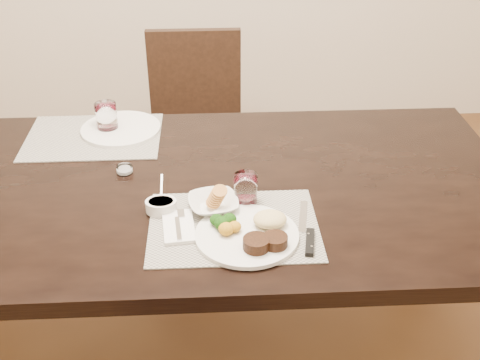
{
  "coord_description": "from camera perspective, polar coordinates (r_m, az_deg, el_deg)",
  "views": [
    {
      "loc": [
        0.07,
        -1.55,
        1.72
      ],
      "look_at": [
        0.15,
        -0.1,
        0.82
      ],
      "focal_mm": 45.0,
      "sensor_mm": 36.0,
      "label": 1
    }
  ],
  "objects": [
    {
      "name": "wine_glass_far",
      "position": [
        2.16,
        -12.53,
        5.7
      ],
      "size": [
        0.07,
        0.07,
        0.1
      ],
      "rotation": [
        0.0,
        0.0,
        0.15
      ],
      "color": "white",
      "rests_on": "placemat_far"
    },
    {
      "name": "sauce_ramekin",
      "position": [
        1.7,
        -7.49,
        -2.4
      ],
      "size": [
        0.09,
        0.13,
        0.07
      ],
      "rotation": [
        0.0,
        0.0,
        -0.02
      ],
      "color": "silver",
      "rests_on": "placemat_near"
    },
    {
      "name": "placemat_near",
      "position": [
        1.64,
        -0.61,
        -4.4
      ],
      "size": [
        0.46,
        0.34,
        0.0
      ],
      "primitive_type": "cube",
      "color": "gray",
      "rests_on": "dining_table"
    },
    {
      "name": "cracker_bowl",
      "position": [
        1.7,
        -2.55,
        -2.24
      ],
      "size": [
        0.16,
        0.16,
        0.06
      ],
      "rotation": [
        0.0,
        0.0,
        0.19
      ],
      "color": "silver",
      "rests_on": "placemat_near"
    },
    {
      "name": "dining_table",
      "position": [
        1.87,
        -4.62,
        -2.53
      ],
      "size": [
        2.0,
        1.0,
        0.75
      ],
      "color": "black",
      "rests_on": "ground"
    },
    {
      "name": "napkin_fork",
      "position": [
        1.63,
        -5.84,
        -4.41
      ],
      "size": [
        0.1,
        0.16,
        0.01
      ],
      "rotation": [
        0.0,
        0.0,
        0.1
      ],
      "color": "white",
      "rests_on": "placemat_near"
    },
    {
      "name": "far_plate",
      "position": [
        2.17,
        -11.23,
        4.78
      ],
      "size": [
        0.28,
        0.28,
        0.01
      ],
      "primitive_type": "cylinder",
      "color": "silver",
      "rests_on": "placemat_far"
    },
    {
      "name": "salt_cellar",
      "position": [
        1.91,
        -10.88,
        0.96
      ],
      "size": [
        0.05,
        0.05,
        0.02
      ],
      "rotation": [
        0.0,
        0.0,
        -0.33
      ],
      "color": "white",
      "rests_on": "dining_table"
    },
    {
      "name": "wine_glass_near",
      "position": [
        1.71,
        0.54,
        -0.99
      ],
      "size": [
        0.07,
        0.07,
        0.09
      ],
      "rotation": [
        0.0,
        0.0,
        0.21
      ],
      "color": "white",
      "rests_on": "placemat_near"
    },
    {
      "name": "dinner_plate",
      "position": [
        1.59,
        1.14,
        -5.02
      ],
      "size": [
        0.28,
        0.28,
        0.05
      ],
      "rotation": [
        0.0,
        0.0,
        0.27
      ],
      "color": "silver",
      "rests_on": "placemat_near"
    },
    {
      "name": "chair_far",
      "position": [
        2.77,
        -4.19,
        5.5
      ],
      "size": [
        0.42,
        0.42,
        0.9
      ],
      "color": "black",
      "rests_on": "ground"
    },
    {
      "name": "ground_plane",
      "position": [
        2.32,
        -3.89,
        -16.35
      ],
      "size": [
        4.5,
        4.5,
        0.0
      ],
      "primitive_type": "plane",
      "color": "#412615",
      "rests_on": "ground"
    },
    {
      "name": "steak_knife",
      "position": [
        1.6,
        6.48,
        -5.27
      ],
      "size": [
        0.05,
        0.26,
        0.01
      ],
      "rotation": [
        0.0,
        0.0,
        -0.18
      ],
      "color": "silver",
      "rests_on": "placemat_near"
    },
    {
      "name": "placemat_far",
      "position": [
        2.15,
        -13.71,
        4.01
      ],
      "size": [
        0.46,
        0.34,
        0.0
      ],
      "primitive_type": "cube",
      "color": "gray",
      "rests_on": "dining_table"
    }
  ]
}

